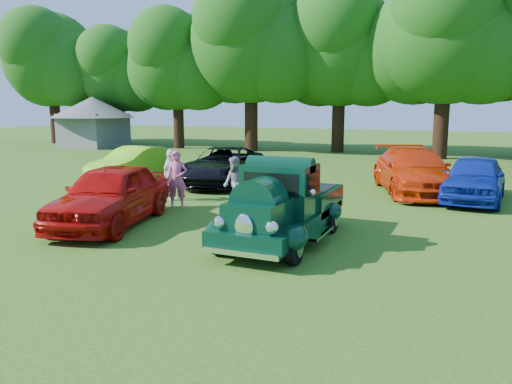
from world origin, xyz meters
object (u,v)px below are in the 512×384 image
at_px(back_car_orange, 414,171).
at_px(spectator_grey, 235,183).
at_px(gazebo, 93,116).
at_px(hero_pickup, 283,208).
at_px(back_car_lime, 135,164).
at_px(back_car_blue, 474,178).
at_px(spectator_white, 171,175).
at_px(back_car_black, 224,166).
at_px(spectator_pink, 177,179).
at_px(red_convertible, 110,195).

height_order(back_car_orange, spectator_grey, back_car_orange).
bearing_deg(gazebo, back_car_orange, -24.98).
xyz_separation_m(hero_pickup, back_car_lime, (-9.07, 6.31, -0.06)).
distance_m(back_car_lime, back_car_blue, 13.19).
bearing_deg(spectator_white, gazebo, 37.11).
height_order(back_car_lime, back_car_black, back_car_black).
distance_m(back_car_black, spectator_grey, 5.09).
xyz_separation_m(back_car_black, gazebo, (-18.12, 12.86, 1.64)).
bearing_deg(back_car_lime, back_car_black, 17.87).
distance_m(spectator_pink, spectator_white, 1.32).
xyz_separation_m(red_convertible, back_car_blue, (8.92, 7.65, -0.04)).
distance_m(red_convertible, spectator_pink, 2.72).
bearing_deg(back_car_orange, red_convertible, -148.35).
height_order(hero_pickup, spectator_white, hero_pickup).
xyz_separation_m(hero_pickup, back_car_blue, (4.08, 7.35, -0.03)).
bearing_deg(spectator_grey, spectator_pink, -127.25).
xyz_separation_m(spectator_pink, spectator_white, (-0.88, 0.98, -0.03)).
xyz_separation_m(back_car_lime, spectator_grey, (6.38, -3.43, 0.08)).
bearing_deg(red_convertible, spectator_white, 83.52).
relative_size(red_convertible, back_car_orange, 0.85).
bearing_deg(hero_pickup, spectator_grey, 133.07).
height_order(spectator_pink, spectator_grey, spectator_pink).
relative_size(spectator_white, gazebo, 0.27).
relative_size(spectator_grey, gazebo, 0.26).
height_order(hero_pickup, spectator_grey, hero_pickup).
xyz_separation_m(back_car_blue, spectator_pink, (-8.54, -4.96, 0.13)).
bearing_deg(spectator_white, spectator_grey, -110.82).
relative_size(hero_pickup, red_convertible, 0.99).
relative_size(red_convertible, spectator_white, 2.77).
height_order(back_car_lime, spectator_grey, spectator_grey).
bearing_deg(back_car_orange, back_car_lime, 170.32).
bearing_deg(back_car_blue, spectator_pink, -145.62).
bearing_deg(back_car_blue, back_car_orange, 160.94).
bearing_deg(back_car_lime, hero_pickup, -30.84).
distance_m(red_convertible, spectator_grey, 3.83).
bearing_deg(red_convertible, back_car_orange, 36.84).
bearing_deg(back_car_orange, spectator_pink, -157.55).
height_order(spectator_pink, gazebo, gazebo).
bearing_deg(back_car_lime, back_car_blue, 8.49).
bearing_deg(hero_pickup, spectator_white, 147.72).
distance_m(back_car_orange, spectator_white, 8.83).
distance_m(back_car_lime, back_car_orange, 11.27).
bearing_deg(back_car_black, gazebo, 134.34).
bearing_deg(spectator_white, spectator_pink, -148.34).
bearing_deg(spectator_grey, hero_pickup, -9.41).
height_order(back_car_lime, back_car_blue, back_car_blue).
relative_size(back_car_black, spectator_grey, 3.34).
relative_size(back_car_lime, back_car_orange, 0.80).
height_order(back_car_lime, gazebo, gazebo).
bearing_deg(back_car_orange, spectator_grey, -150.89).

